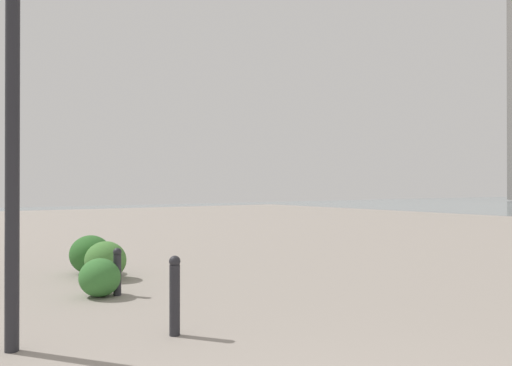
{
  "coord_description": "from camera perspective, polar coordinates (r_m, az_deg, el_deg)",
  "views": [
    {
      "loc": [
        -1.47,
        1.68,
        1.69
      ],
      "look_at": [
        8.38,
        -5.16,
        1.76
      ],
      "focal_mm": 35.76,
      "sensor_mm": 36.0,
      "label": 1
    }
  ],
  "objects": [
    {
      "name": "bollard_mid",
      "position": [
        8.25,
        -15.25,
        -9.43
      ],
      "size": [
        0.13,
        0.13,
        0.73
      ],
      "color": "#232328",
      "rests_on": "ground"
    },
    {
      "name": "shrub_low",
      "position": [
        8.25,
        -17.08,
        -10.07
      ],
      "size": [
        0.68,
        0.62,
        0.58
      ],
      "color": "#387533",
      "rests_on": "ground"
    },
    {
      "name": "bollard_near",
      "position": [
        5.96,
        -9.08,
        -12.15
      ],
      "size": [
        0.13,
        0.13,
        0.9
      ],
      "color": "#232328",
      "rests_on": "ground"
    },
    {
      "name": "shrub_round",
      "position": [
        9.69,
        -16.48,
        -8.3
      ],
      "size": [
        0.81,
        0.73,
        0.69
      ],
      "color": "#477F38",
      "rests_on": "ground"
    },
    {
      "name": "lamppost",
      "position": [
        5.88,
        -25.57,
        11.07
      ],
      "size": [
        0.98,
        0.28,
        4.32
      ],
      "color": "#232328",
      "rests_on": "ground"
    },
    {
      "name": "shrub_wide",
      "position": [
        10.41,
        -18.03,
        -7.6
      ],
      "size": [
        0.86,
        0.78,
        0.73
      ],
      "color": "#2D6628",
      "rests_on": "ground"
    }
  ]
}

